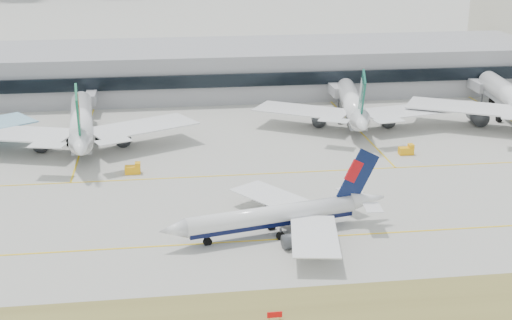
{
  "coord_description": "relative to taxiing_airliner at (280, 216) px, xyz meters",
  "views": [
    {
      "loc": [
        -18.93,
        -120.76,
        54.84
      ],
      "look_at": [
        -0.0,
        18.0,
        7.5
      ],
      "focal_mm": 50.0,
      "sensor_mm": 36.0,
      "label": 1
    }
  ],
  "objects": [
    {
      "name": "hold_sign_left",
      "position": [
        -5.68,
        -29.46,
        -2.71
      ],
      "size": [
        2.2,
        0.15,
        1.35
      ],
      "color": "red",
      "rests_on": "ground"
    },
    {
      "name": "terminal",
      "position": [
        -1.57,
        117.38,
        3.92
      ],
      "size": [
        280.0,
        43.1,
        15.0
      ],
      "color": "gray",
      "rests_on": "ground"
    },
    {
      "name": "taxiing_airliner",
      "position": [
        0.0,
        0.0,
        0.0
      ],
      "size": [
        43.83,
        37.54,
        14.86
      ],
      "rotation": [
        0.0,
        0.0,
        3.36
      ],
      "color": "white",
      "rests_on": "ground"
    },
    {
      "name": "gse_c",
      "position": [
        38.76,
        41.84,
        -2.54
      ],
      "size": [
        3.55,
        2.0,
        2.6
      ],
      "color": "#F9A90D",
      "rests_on": "ground"
    },
    {
      "name": "gse_b",
      "position": [
        -27.53,
        36.82,
        -2.54
      ],
      "size": [
        3.55,
        2.0,
        2.6
      ],
      "color": "#F9A90D",
      "rests_on": "ground"
    },
    {
      "name": "ground",
      "position": [
        -1.57,
        2.54,
        -3.58
      ],
      "size": [
        3000.0,
        3000.0,
        0.0
      ],
      "primitive_type": "plane",
      "color": "#A4A299",
      "rests_on": "ground"
    },
    {
      "name": "widebody_eva",
      "position": [
        -40.92,
        60.09,
        2.04
      ],
      "size": [
        59.16,
        58.1,
        21.16
      ],
      "rotation": [
        0.0,
        0.0,
        1.66
      ],
      "color": "white",
      "rests_on": "ground"
    },
    {
      "name": "widebody_cathay",
      "position": [
        32.54,
        70.05,
        1.79
      ],
      "size": [
        55.97,
        55.37,
        20.21
      ],
      "rotation": [
        0.0,
        0.0,
        1.41
      ],
      "color": "white",
      "rests_on": "ground"
    }
  ]
}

